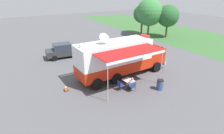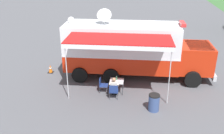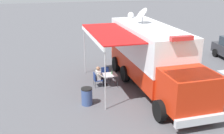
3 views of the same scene
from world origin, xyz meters
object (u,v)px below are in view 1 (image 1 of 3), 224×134
at_px(command_truck, 121,57).
at_px(seated_responder, 131,84).
at_px(folding_chair_beside_table, 120,85).
at_px(traffic_cone, 66,88).
at_px(folding_chair_at_table, 133,86).
at_px(trash_bin, 160,85).
at_px(car_far_corner, 109,49).
at_px(car_behind_truck, 63,50).
at_px(water_bottle, 127,78).
at_px(folding_table, 128,80).

height_order(command_truck, seated_responder, command_truck).
height_order(folding_chair_beside_table, traffic_cone, folding_chair_beside_table).
height_order(folding_chair_at_table, trash_bin, trash_bin).
distance_m(folding_chair_at_table, car_far_corner, 9.22).
distance_m(command_truck, folding_chair_at_table, 3.55).
bearing_deg(command_truck, car_far_corner, 161.13).
bearing_deg(car_behind_truck, car_far_corner, 64.34).
height_order(water_bottle, seated_responder, seated_responder).
height_order(water_bottle, car_far_corner, car_far_corner).
bearing_deg(car_behind_truck, trash_bin, 20.38).
bearing_deg(command_truck, traffic_cone, -88.59).
bearing_deg(trash_bin, folding_chair_at_table, -113.04).
bearing_deg(folding_table, car_far_corner, 161.23).
bearing_deg(seated_responder, command_truck, 163.57).
bearing_deg(water_bottle, car_behind_truck, -166.95).
xyz_separation_m(traffic_cone, car_far_corner, (-5.79, 7.54, 0.60)).
xyz_separation_m(seated_responder, trash_bin, (1.12, 2.19, -0.20)).
distance_m(folding_table, water_bottle, 0.21).
relative_size(folding_chair_beside_table, car_behind_truck, 0.20).
xyz_separation_m(command_truck, folding_chair_beside_table, (2.41, -1.63, -1.43)).
distance_m(folding_chair_beside_table, trash_bin, 3.39).
distance_m(folding_chair_beside_table, seated_responder, 0.94).
bearing_deg(folding_chair_at_table, water_bottle, 176.51).
distance_m(command_truck, water_bottle, 2.60).
relative_size(command_truck, seated_responder, 7.64).
bearing_deg(folding_chair_beside_table, traffic_cone, -119.69).
relative_size(seated_responder, traffic_cone, 2.16).
bearing_deg(trash_bin, traffic_cone, -119.47).
bearing_deg(traffic_cone, water_bottle, 66.74).
xyz_separation_m(command_truck, seated_responder, (2.94, -0.87, -1.29)).
height_order(command_truck, water_bottle, command_truck).
height_order(water_bottle, car_behind_truck, car_behind_truck).
bearing_deg(seated_responder, folding_chair_at_table, 1.59).
bearing_deg(car_behind_truck, water_bottle, 13.05).
distance_m(water_bottle, folding_chair_at_table, 0.98).
xyz_separation_m(folding_table, car_behind_truck, (-10.45, -2.42, 0.21)).
relative_size(folding_chair_at_table, trash_bin, 0.96).
bearing_deg(folding_chair_at_table, trash_bin, 66.96).
bearing_deg(car_far_corner, water_bottle, -19.21).
relative_size(folding_table, car_behind_truck, 0.19).
relative_size(traffic_cone, car_far_corner, 0.14).
distance_m(folding_table, car_behind_truck, 10.72).
bearing_deg(command_truck, folding_chair_beside_table, -34.11).
height_order(folding_chair_at_table, folding_chair_beside_table, same).
xyz_separation_m(water_bottle, trash_bin, (1.85, 2.13, -0.38)).
bearing_deg(trash_bin, command_truck, -161.92).
relative_size(seated_responder, car_far_corner, 0.30).
bearing_deg(trash_bin, folding_chair_beside_table, -119.18).
xyz_separation_m(folding_table, car_far_corner, (-7.98, 2.71, 0.21)).
height_order(folding_chair_beside_table, car_behind_truck, car_behind_truck).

